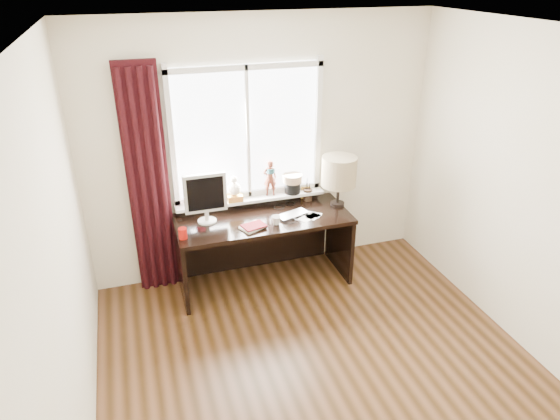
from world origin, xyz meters
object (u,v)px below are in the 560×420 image
object	(u,v)px
mug	(276,220)
table_lamp	(339,172)
laptop	(293,215)
desk	(261,235)
red_cup	(183,233)
monitor	(205,195)

from	to	relation	value
mug	table_lamp	size ratio (longest dim) A/B	0.17
table_lamp	mug	bearing A→B (deg)	-163.53
laptop	table_lamp	size ratio (longest dim) A/B	0.62
mug	desk	xyz separation A→B (m)	(-0.08, 0.27, -0.29)
laptop	red_cup	world-z (taller)	red_cup
desk	table_lamp	size ratio (longest dim) A/B	3.27
red_cup	desk	xyz separation A→B (m)	(0.80, 0.28, -0.29)
monitor	desk	bearing A→B (deg)	2.31
laptop	monitor	distance (m)	0.87
mug	table_lamp	xyz separation A→B (m)	(0.72, 0.21, 0.32)
red_cup	table_lamp	xyz separation A→B (m)	(1.60, 0.22, 0.31)
laptop	mug	size ratio (longest dim) A/B	3.58
laptop	desk	world-z (taller)	laptop
mug	monitor	distance (m)	0.70
monitor	table_lamp	bearing A→B (deg)	-1.54
desk	table_lamp	bearing A→B (deg)	-4.12
laptop	red_cup	size ratio (longest dim) A/B	3.20
desk	monitor	xyz separation A→B (m)	(-0.54, -0.02, 0.52)
laptop	desk	bearing A→B (deg)	132.59
monitor	mug	bearing A→B (deg)	-22.17
monitor	table_lamp	world-z (taller)	table_lamp
mug	monitor	bearing A→B (deg)	157.83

